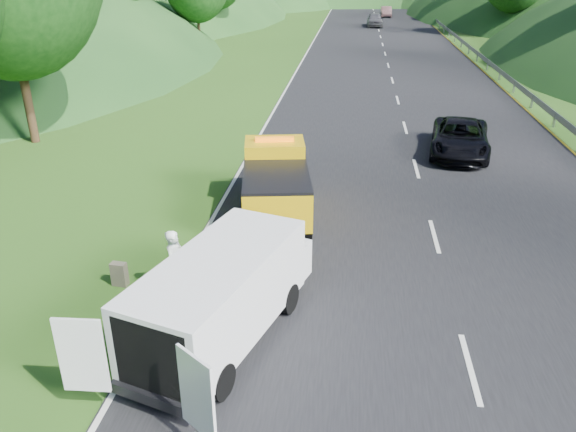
# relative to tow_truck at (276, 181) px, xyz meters

# --- Properties ---
(ground) EXTENTS (320.00, 320.00, 0.00)m
(ground) POSITION_rel_tow_truck_xyz_m (1.95, -5.15, -1.11)
(ground) COLOR #38661E
(ground) RESTS_ON ground
(road_surface) EXTENTS (14.00, 200.00, 0.02)m
(road_surface) POSITION_rel_tow_truck_xyz_m (4.95, 34.85, -1.10)
(road_surface) COLOR black
(road_surface) RESTS_ON ground
(guardrail) EXTENTS (0.06, 140.00, 1.52)m
(guardrail) POSITION_rel_tow_truck_xyz_m (12.25, 47.35, -1.11)
(guardrail) COLOR gray
(guardrail) RESTS_ON ground
(tree_line_left) EXTENTS (14.00, 140.00, 14.00)m
(tree_line_left) POSITION_rel_tow_truck_xyz_m (-17.05, 54.85, -1.11)
(tree_line_left) COLOR #225218
(tree_line_left) RESTS_ON ground
(tree_line_right) EXTENTS (14.00, 140.00, 14.00)m
(tree_line_right) POSITION_rel_tow_truck_xyz_m (24.95, 54.85, -1.11)
(tree_line_right) COLOR #225218
(tree_line_right) RESTS_ON ground
(tow_truck) EXTENTS (2.75, 5.53, 2.27)m
(tow_truck) POSITION_rel_tow_truck_xyz_m (0.00, 0.00, 0.00)
(tow_truck) COLOR black
(tow_truck) RESTS_ON ground
(white_van) EXTENTS (4.12, 6.29, 2.07)m
(white_van) POSITION_rel_tow_truck_xyz_m (-0.19, -6.72, 0.06)
(white_van) COLOR black
(white_van) RESTS_ON ground
(woman) EXTENTS (0.60, 0.73, 1.76)m
(woman) POSITION_rel_tow_truck_xyz_m (-1.70, -5.21, -1.11)
(woman) COLOR white
(woman) RESTS_ON ground
(child) EXTENTS (0.59, 0.60, 0.98)m
(child) POSITION_rel_tow_truck_xyz_m (-0.91, -4.80, -1.11)
(child) COLOR #C6BF69
(child) RESTS_ON ground
(suitcase) EXTENTS (0.41, 0.26, 0.63)m
(suitcase) POSITION_rel_tow_truck_xyz_m (-3.33, -4.86, -0.80)
(suitcase) COLOR brown
(suitcase) RESTS_ON ground
(passing_suv) EXTENTS (3.05, 5.32, 1.40)m
(passing_suv) POSITION_rel_tow_truck_xyz_m (6.90, 6.98, -1.11)
(passing_suv) COLOR black
(passing_suv) RESTS_ON ground
(dist_car_a) EXTENTS (1.89, 4.69, 1.60)m
(dist_car_a) POSITION_rel_tow_truck_xyz_m (4.57, 57.09, -1.11)
(dist_car_a) COLOR #535157
(dist_car_a) RESTS_ON ground
(dist_car_b) EXTENTS (1.47, 4.21, 1.39)m
(dist_car_b) POSITION_rel_tow_truck_xyz_m (6.49, 70.59, -1.11)
(dist_car_b) COLOR #7C5353
(dist_car_b) RESTS_ON ground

